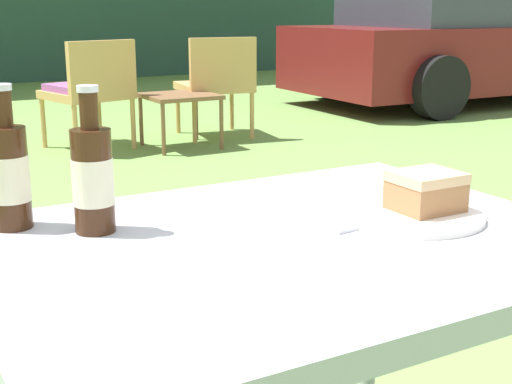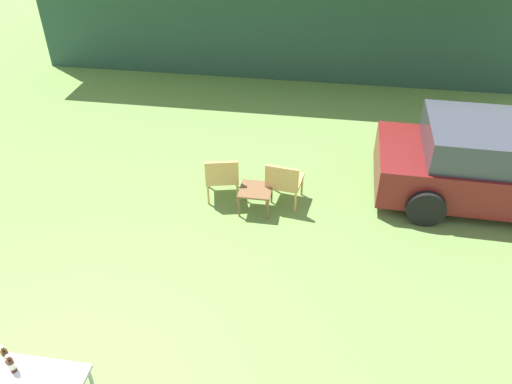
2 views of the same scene
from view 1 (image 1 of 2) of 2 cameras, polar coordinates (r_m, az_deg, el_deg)
parked_car at (r=8.36m, az=16.54°, el=11.40°), size 4.02×2.06×1.34m
wicker_chair_cushioned at (r=5.42m, az=-13.13°, el=8.16°), size 0.65×0.65×0.81m
wicker_chair_plain at (r=5.77m, az=-3.15°, el=8.90°), size 0.61×0.61×0.81m
garden_side_table at (r=5.40m, az=-6.10°, el=7.33°), size 0.51×0.50×0.40m
patio_table at (r=1.15m, az=2.46°, el=-6.67°), size 0.95×0.72×0.69m
cake_on_plate at (r=1.26m, az=12.91°, el=-0.79°), size 0.25×0.25×0.08m
cola_bottle_near at (r=1.16m, az=-12.93°, el=1.16°), size 0.07×0.07×0.23m
cola_bottle_far at (r=1.22m, az=-19.18°, el=1.35°), size 0.07×0.07×0.23m
fork at (r=1.20m, az=9.70°, el=-2.45°), size 0.18×0.03×0.01m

